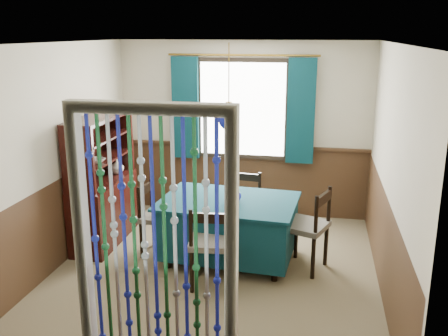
% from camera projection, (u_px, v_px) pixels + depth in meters
% --- Properties ---
extents(floor, '(4.00, 4.00, 0.00)m').
position_uv_depth(floor, '(214.00, 272.00, 5.60)').
color(floor, brown).
rests_on(floor, ground).
extents(ceiling, '(4.00, 4.00, 0.00)m').
position_uv_depth(ceiling, '(213.00, 43.00, 4.93)').
color(ceiling, silver).
rests_on(ceiling, ground).
extents(wall_back, '(3.60, 0.00, 3.60)m').
position_uv_depth(wall_back, '(243.00, 130.00, 7.16)').
color(wall_back, beige).
rests_on(wall_back, ground).
extents(wall_front, '(3.60, 0.00, 3.60)m').
position_uv_depth(wall_front, '(152.00, 240.00, 3.37)').
color(wall_front, beige).
rests_on(wall_front, ground).
extents(wall_left, '(0.00, 4.00, 4.00)m').
position_uv_depth(wall_left, '(57.00, 157.00, 5.60)').
color(wall_left, beige).
rests_on(wall_left, ground).
extents(wall_right, '(0.00, 4.00, 4.00)m').
position_uv_depth(wall_right, '(391.00, 174.00, 4.93)').
color(wall_right, beige).
rests_on(wall_right, ground).
extents(wainscot_back, '(3.60, 0.00, 3.60)m').
position_uv_depth(wainscot_back, '(242.00, 180.00, 7.34)').
color(wainscot_back, '#412A19').
rests_on(wainscot_back, ground).
extents(wainscot_front, '(3.60, 0.00, 3.60)m').
position_uv_depth(wainscot_front, '(156.00, 336.00, 3.59)').
color(wainscot_front, '#412A19').
rests_on(wainscot_front, ground).
extents(wainscot_left, '(0.00, 4.00, 4.00)m').
position_uv_depth(wainscot_left, '(64.00, 220.00, 5.79)').
color(wainscot_left, '#412A19').
rests_on(wainscot_left, ground).
extents(wainscot_right, '(0.00, 4.00, 4.00)m').
position_uv_depth(wainscot_right, '(383.00, 244.00, 5.14)').
color(wainscot_right, '#412A19').
rests_on(wainscot_right, ground).
extents(window, '(1.32, 0.12, 1.42)m').
position_uv_depth(window, '(243.00, 109.00, 7.03)').
color(window, black).
rests_on(window, wall_back).
extents(doorway, '(1.16, 0.12, 2.18)m').
position_uv_depth(doorway, '(155.00, 263.00, 3.48)').
color(doorway, silver).
rests_on(doorway, ground).
extents(dining_table, '(1.62, 1.17, 0.74)m').
position_uv_depth(dining_table, '(228.00, 225.00, 5.80)').
color(dining_table, '#0B3139').
rests_on(dining_table, floor).
extents(chair_near, '(0.49, 0.47, 0.91)m').
position_uv_depth(chair_near, '(211.00, 244.00, 5.17)').
color(chair_near, black).
rests_on(chair_near, floor).
extents(chair_far, '(0.46, 0.44, 0.84)m').
position_uv_depth(chair_far, '(244.00, 203.00, 6.48)').
color(chair_far, black).
rests_on(chair_far, floor).
extents(chair_left, '(0.45, 0.47, 0.88)m').
position_uv_depth(chair_left, '(157.00, 217.00, 5.97)').
color(chair_left, black).
rests_on(chair_left, floor).
extents(chair_right, '(0.59, 0.60, 0.95)m').
position_uv_depth(chair_right, '(308.00, 227.00, 5.56)').
color(chair_right, black).
rests_on(chair_right, floor).
extents(sideboard, '(0.43, 1.24, 1.62)m').
position_uv_depth(sideboard, '(103.00, 199.00, 6.30)').
color(sideboard, black).
rests_on(sideboard, floor).
extents(pendant_lamp, '(0.24, 0.24, 0.94)m').
position_uv_depth(pendant_lamp, '(229.00, 116.00, 5.46)').
color(pendant_lamp, olive).
rests_on(pendant_lamp, ceiling).
extents(vase_table, '(0.19, 0.19, 0.17)m').
position_uv_depth(vase_table, '(234.00, 195.00, 5.64)').
color(vase_table, navy).
rests_on(vase_table, dining_table).
extents(bowl_shelf, '(0.28, 0.28, 0.05)m').
position_uv_depth(bowl_shelf, '(96.00, 160.00, 5.92)').
color(bowl_shelf, beige).
rests_on(bowl_shelf, sideboard).
extents(vase_sideboard, '(0.21, 0.21, 0.21)m').
position_uv_depth(vase_sideboard, '(117.00, 166.00, 6.53)').
color(vase_sideboard, beige).
rests_on(vase_sideboard, sideboard).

